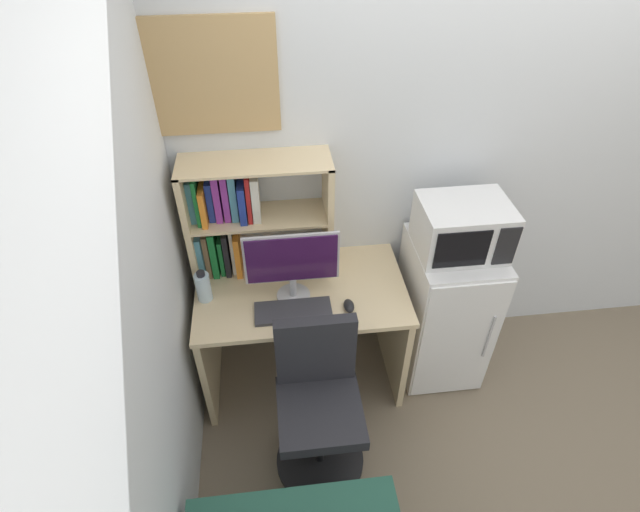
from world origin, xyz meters
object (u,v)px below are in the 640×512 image
Objects in this scene: water_bottle at (203,287)px; desk_chair at (319,409)px; hutch_bookshelf at (238,215)px; mini_fridge at (444,310)px; monitor at (292,263)px; wall_corkboard at (200,78)px; computer_mouse at (349,306)px; microwave at (463,228)px; keyboard at (293,311)px.

water_bottle is 0.20× the size of desk_chair.
mini_fridge is (1.16, -0.18, -0.66)m from hutch_bookshelf.
mini_fridge is at bearing -9.03° from hutch_bookshelf.
desk_chair is (0.34, -0.74, -0.71)m from hutch_bookshelf.
wall_corkboard reaches higher than monitor.
computer_mouse is 0.72m from microwave.
monitor is at bearing -46.10° from wall_corkboard.
computer_mouse is (0.54, -0.39, -0.35)m from hutch_bookshelf.
mini_fridge is (1.37, 0.04, -0.38)m from water_bottle.
microwave reaches higher than computer_mouse.
desk_chair reaches higher than keyboard.
hutch_bookshelf is at bearing -46.64° from wall_corkboard.
microwave is at bearing 12.58° from keyboard.
computer_mouse is at bearing 60.63° from desk_chair.
monitor is at bearing -45.89° from hutch_bookshelf.
water_bottle is 1.42m from mini_fridge.
mini_fridge and desk_chair have the same top height.
mini_fridge is 1.00m from desk_chair.
desk_chair is at bearing -119.37° from computer_mouse.
hutch_bookshelf reaches higher than water_bottle.
monitor is 0.75m from desk_chair.
desk_chair is 1.33× the size of wall_corkboard.
keyboard is at bearing 104.17° from desk_chair.
water_bottle is at bearing -178.08° from microwave.
monitor is 0.51× the size of desk_chair.
hutch_bookshelf reaches higher than mini_fridge.
water_bottle reaches higher than desk_chair.
hutch_bookshelf is at bearing 170.97° from mini_fridge.
microwave reaches higher than desk_chair.
keyboard is (-0.01, -0.12, -0.23)m from monitor.
hutch_bookshelf is 0.58m from keyboard.
computer_mouse is 0.76m from water_bottle.
monitor is 5.07× the size of computer_mouse.
wall_corkboard reaches higher than desk_chair.
water_bottle is (-0.74, 0.16, 0.07)m from computer_mouse.
mini_fridge is at bearing 12.40° from keyboard.
monitor is 0.68× the size of wall_corkboard.
desk_chair is 1.69m from wall_corkboard.
desk_chair is (0.08, -0.48, -0.58)m from monitor.
keyboard is 0.99m from mini_fridge.
monitor is 1.05× the size of microwave.
hutch_bookshelf is 0.39m from monitor.
water_bottle is at bearing 167.78° from computer_mouse.
hutch_bookshelf is 1.57× the size of monitor.
hutch_bookshelf reaches higher than microwave.
microwave is at bearing -12.80° from wall_corkboard.
desk_chair is (-0.82, -0.56, -0.66)m from microwave.
monitor reaches higher than mini_fridge.
microwave is (1.16, -0.18, -0.05)m from hutch_bookshelf.
hutch_bookshelf is 1.08m from desk_chair.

